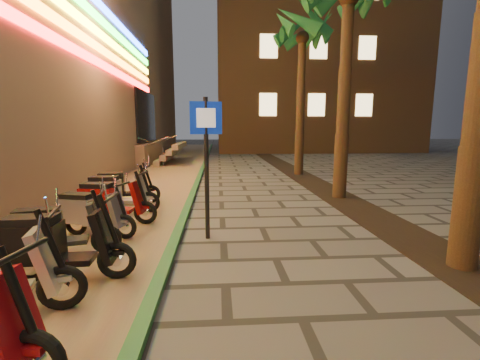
{
  "coord_description": "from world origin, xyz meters",
  "views": [
    {
      "loc": [
        -0.08,
        -2.37,
        2.09
      ],
      "look_at": [
        0.29,
        3.16,
        1.2
      ],
      "focal_mm": 24.0,
      "sensor_mm": 36.0,
      "label": 1
    }
  ],
  "objects": [
    {
      "name": "scooter_12",
      "position": [
        -2.76,
        6.52,
        0.51
      ],
      "size": [
        1.67,
        0.73,
        1.17
      ],
      "rotation": [
        0.0,
        0.0,
        0.19
      ],
      "color": "black",
      "rests_on": "ground"
    },
    {
      "name": "parking_strip",
      "position": [
        -2.6,
        10.0,
        0.01
      ],
      "size": [
        3.4,
        60.0,
        0.01
      ],
      "primitive_type": "cube",
      "color": "#8C7251",
      "rests_on": "ground"
    },
    {
      "name": "planting_strip",
      "position": [
        3.6,
        5.0,
        0.01
      ],
      "size": [
        1.2,
        40.0,
        0.02
      ],
      "primitive_type": "cube",
      "color": "black",
      "rests_on": "ground"
    },
    {
      "name": "pedestrian_sign",
      "position": [
        -0.3,
        3.57,
        1.72
      ],
      "size": [
        0.58,
        0.12,
        2.65
      ],
      "rotation": [
        0.0,
        0.0,
        0.15
      ],
      "color": "black",
      "rests_on": "ground"
    },
    {
      "name": "scooter_9",
      "position": [
        -2.6,
        3.85,
        0.48
      ],
      "size": [
        1.56,
        0.78,
        1.1
      ],
      "rotation": [
        0.0,
        0.0,
        -0.27
      ],
      "color": "black",
      "rests_on": "ground"
    },
    {
      "name": "palm_d",
      "position": [
        3.6,
        12.0,
        5.94
      ],
      "size": [
        2.97,
        3.02,
        7.16
      ],
      "color": "#472D19",
      "rests_on": "ground"
    },
    {
      "name": "scooter_8",
      "position": [
        -2.7,
        2.74,
        0.48
      ],
      "size": [
        1.58,
        0.77,
        1.12
      ],
      "rotation": [
        0.0,
        0.0,
        0.25
      ],
      "color": "black",
      "rests_on": "ground"
    },
    {
      "name": "scooter_11",
      "position": [
        -2.64,
        5.61,
        0.53
      ],
      "size": [
        1.71,
        0.6,
        1.21
      ],
      "rotation": [
        0.0,
        0.0,
        -0.02
      ],
      "color": "black",
      "rests_on": "ground"
    },
    {
      "name": "scooter_7",
      "position": [
        -2.34,
        1.94,
        0.53
      ],
      "size": [
        1.73,
        0.61,
        1.22
      ],
      "rotation": [
        0.0,
        0.0,
        0.04
      ],
      "color": "black",
      "rests_on": "ground"
    },
    {
      "name": "scooter_10",
      "position": [
        -2.49,
        4.7,
        0.52
      ],
      "size": [
        1.69,
        0.67,
        1.19
      ],
      "rotation": [
        0.0,
        0.0,
        -0.13
      ],
      "color": "black",
      "rests_on": "ground"
    },
    {
      "name": "apartment_block",
      "position": [
        9.0,
        32.0,
        12.5
      ],
      "size": [
        18.0,
        16.06,
        25.0
      ],
      "color": "brown",
      "rests_on": "ground"
    },
    {
      "name": "green_curb",
      "position": [
        -0.9,
        10.0,
        0.05
      ],
      "size": [
        0.18,
        60.0,
        0.1
      ],
      "primitive_type": "cube",
      "color": "#266631",
      "rests_on": "ground"
    }
  ]
}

